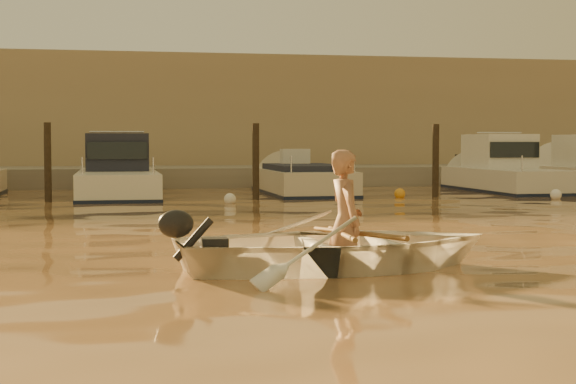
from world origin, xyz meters
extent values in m
plane|color=#94613B|center=(0.00, 0.00, 0.00)|extent=(160.00, 160.00, 0.00)
imported|color=white|center=(-1.30, 0.99, 0.28)|extent=(3.97, 2.94, 0.79)
imported|color=#A16C50|center=(-1.20, 1.00, 0.56)|extent=(0.45, 0.65, 1.72)
cylinder|color=brown|center=(-1.05, 1.01, 0.42)|extent=(0.61, 2.04, 0.13)
cylinder|color=brown|center=(-1.25, 1.00, 0.42)|extent=(0.31, 2.09, 0.13)
cylinder|color=#2D2319|center=(-5.50, 13.80, 0.90)|extent=(0.18, 0.18, 2.20)
cylinder|color=#2D2319|center=(-0.20, 13.80, 0.90)|extent=(0.18, 0.18, 2.20)
cylinder|color=#2D2319|center=(4.80, 13.80, 0.90)|extent=(0.18, 0.18, 2.20)
sphere|color=silver|center=(-1.07, 12.41, 0.10)|extent=(0.30, 0.30, 0.30)
sphere|color=orange|center=(3.76, 13.76, 0.10)|extent=(0.30, 0.30, 0.30)
sphere|color=white|center=(7.73, 12.55, 0.10)|extent=(0.30, 0.30, 0.30)
cube|color=gray|center=(0.00, 21.50, 0.15)|extent=(52.00, 4.00, 1.00)
cube|color=#9E8466|center=(0.00, 27.00, 2.40)|extent=(46.00, 7.00, 4.80)
camera|label=1|loc=(-3.92, -9.11, 1.51)|focal=55.00mm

